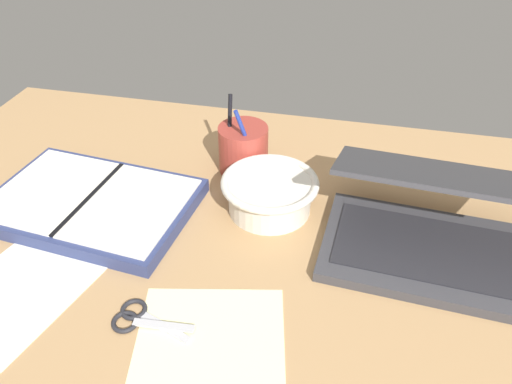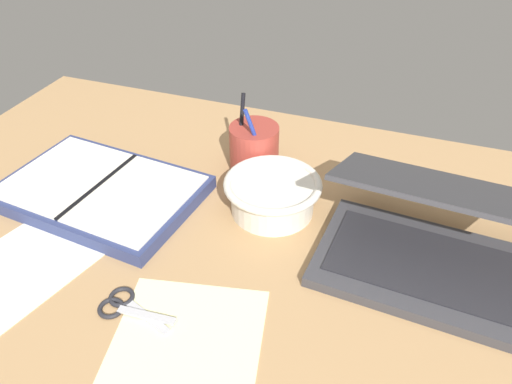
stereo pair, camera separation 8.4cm
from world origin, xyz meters
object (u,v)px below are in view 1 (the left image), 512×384
(bowl, at_px, (270,193))
(planner, at_px, (91,203))
(laptop, at_px, (430,225))
(pen_cup, at_px, (243,149))
(scissors, at_px, (137,318))

(bowl, bearing_deg, planner, -167.16)
(laptop, distance_m, bowl, 0.28)
(laptop, relative_size, pen_cup, 2.21)
(bowl, relative_size, planner, 0.46)
(laptop, xyz_separation_m, pen_cup, (-0.35, 0.16, 0.00))
(pen_cup, relative_size, planner, 0.41)
(bowl, height_order, pen_cup, pen_cup)
(pen_cup, distance_m, scissors, 0.41)
(bowl, relative_size, pen_cup, 1.12)
(pen_cup, relative_size, scissors, 1.30)
(planner, height_order, scissors, planner)
(laptop, xyz_separation_m, scissors, (-0.41, -0.25, -0.04))
(pen_cup, bearing_deg, planner, -142.10)
(laptop, height_order, pen_cup, laptop)
(laptop, relative_size, scissors, 2.87)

